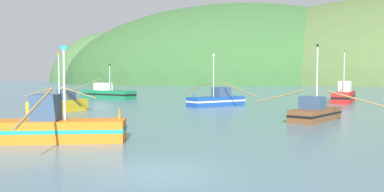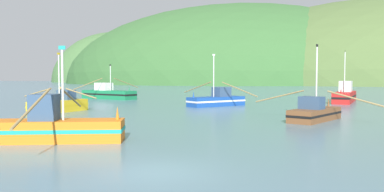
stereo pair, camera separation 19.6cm
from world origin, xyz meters
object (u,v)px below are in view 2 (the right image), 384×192
object	(u,v)px
fishing_boat_blue	(217,100)
fishing_boat_red	(345,95)
fishing_boat_yellow	(60,105)
fishing_boat_brown	(315,113)
fishing_boat_green	(108,93)
fishing_boat_orange	(55,128)

from	to	relation	value
fishing_boat_blue	fishing_boat_red	bearing A→B (deg)	166.28
fishing_boat_yellow	fishing_boat_red	distance (m)	36.85
fishing_boat_red	fishing_boat_blue	world-z (taller)	fishing_boat_red
fishing_boat_brown	fishing_boat_blue	world-z (taller)	fishing_boat_blue
fishing_boat_yellow	fishing_boat_brown	bearing A→B (deg)	97.11
fishing_boat_red	fishing_boat_green	world-z (taller)	fishing_boat_red
fishing_boat_blue	fishing_boat_green	xyz separation A→B (m)	(-17.02, 13.76, 0.10)
fishing_boat_yellow	fishing_boat_green	size ratio (longest dim) A/B	0.75
fishing_boat_yellow	fishing_boat_orange	xyz separation A→B (m)	(6.62, -16.50, 0.04)
fishing_boat_red	fishing_boat_blue	bearing A→B (deg)	-41.55
fishing_boat_red	fishing_boat_orange	distance (m)	42.24
fishing_boat_yellow	fishing_boat_blue	distance (m)	17.72
fishing_boat_red	fishing_boat_green	bearing A→B (deg)	-75.46
fishing_boat_blue	fishing_boat_green	world-z (taller)	fishing_boat_blue
fishing_boat_yellow	fishing_boat_blue	bearing A→B (deg)	141.35
fishing_boat_yellow	fishing_boat_red	size ratio (longest dim) A/B	0.83
fishing_boat_red	fishing_boat_orange	xyz separation A→B (m)	(-26.29, -33.06, -0.18)
fishing_boat_brown	fishing_boat_red	xyz separation A→B (m)	(9.98, 22.62, 0.29)
fishing_boat_red	fishing_boat_green	xyz separation A→B (m)	(-34.50, 5.90, -0.09)
fishing_boat_yellow	fishing_boat_blue	world-z (taller)	fishing_boat_blue
fishing_boat_green	fishing_boat_orange	bearing A→B (deg)	-46.44
fishing_boat_brown	fishing_boat_orange	bearing A→B (deg)	159.55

